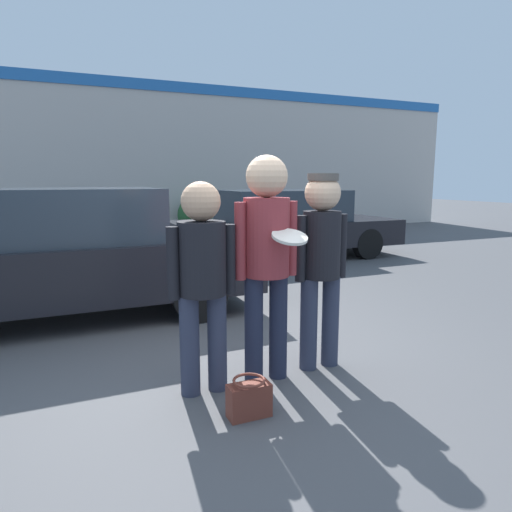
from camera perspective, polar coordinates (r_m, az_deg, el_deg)
ground_plane at (r=4.03m, az=-0.57°, el=-14.42°), size 56.00×56.00×0.00m
storefront_building at (r=13.76m, az=-18.01°, el=11.63°), size 24.00×0.22×4.43m
person_left at (r=3.44m, az=-6.75°, el=-1.82°), size 0.53×0.36×1.63m
person_middle_with_frisbee at (r=3.61m, az=1.34°, el=1.17°), size 0.54×0.58×1.83m
person_right at (r=3.92m, az=8.16°, el=0.26°), size 0.49×0.32×1.69m
parked_car_near at (r=5.86m, az=-22.71°, el=0.24°), size 4.40×1.86×1.54m
parked_car_far at (r=9.65m, az=3.55°, el=4.03°), size 4.75×1.96×1.42m
shrub at (r=13.46m, az=-7.20°, el=5.09°), size 1.21×1.21×1.21m
handbag at (r=3.32m, az=-0.88°, el=-17.39°), size 0.30×0.23×0.28m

